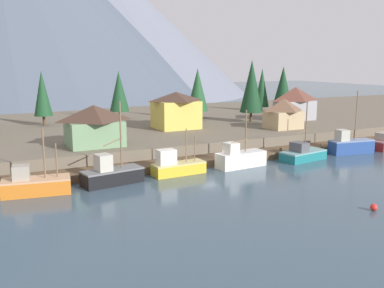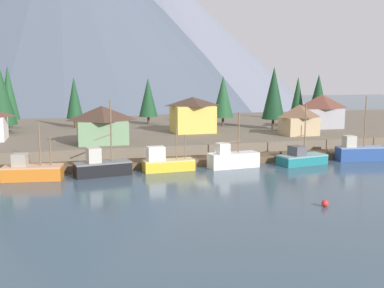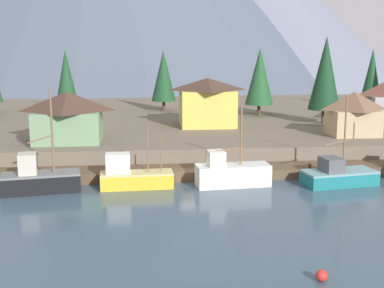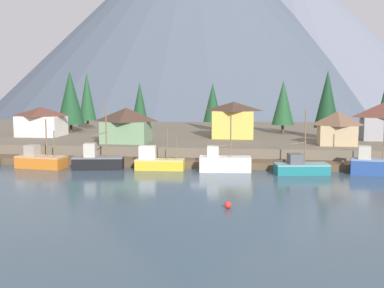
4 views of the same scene
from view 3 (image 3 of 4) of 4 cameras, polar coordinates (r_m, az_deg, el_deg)
name	(u,v)px [view 3 (image 3 of 4)]	position (r m, az deg, el deg)	size (l,w,h in m)	color
ground_plane	(179,147)	(71.68, -1.46, -0.37)	(400.00, 400.00, 1.00)	#384C5B
dock	(191,172)	(53.94, -0.16, -3.12)	(80.00, 4.00, 1.60)	brown
shoreline_bank	(174,122)	(83.17, -2.03, 2.44)	(400.00, 56.00, 2.50)	#665B4C
fishing_boat_black	(39,179)	(50.59, -16.34, -3.71)	(7.44, 3.78, 9.68)	black
fishing_boat_yellow	(133,176)	(50.25, -6.47, -3.51)	(6.99, 2.66, 5.86)	gold
fishing_boat_white	(231,173)	(50.70, 4.31, -3.21)	(7.29, 3.06, 7.78)	silver
fishing_boat_teal	(338,175)	(52.95, 15.65, -3.31)	(7.50, 4.14, 8.64)	#196B70
house_green	(68,116)	(61.11, -13.40, 2.98)	(7.77, 6.54, 5.74)	#6B8E66
house_tan	(354,113)	(66.54, 17.22, 3.25)	(5.98, 4.88, 5.34)	tan
house_yellow	(207,102)	(70.83, 1.67, 4.64)	(7.61, 6.84, 6.47)	gold
conifer_near_left	(372,76)	(94.44, 19.03, 7.05)	(3.54, 3.54, 10.14)	#4C3823
conifer_near_right	(260,76)	(81.43, 7.39, 7.34)	(4.34, 4.34, 10.39)	#4C3823
conifer_mid_right	(325,73)	(74.85, 14.35, 7.50)	(4.41, 4.41, 12.05)	#4C3823
conifer_back_right	(163,76)	(86.54, -3.13, 7.43)	(4.00, 4.00, 9.87)	#4C3823
conifer_far_left	(66,76)	(84.87, -13.58, 7.20)	(3.32, 3.32, 10.08)	#4C3823
channel_buoy	(321,276)	(32.28, 13.94, -13.76)	(0.70, 0.70, 0.70)	red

